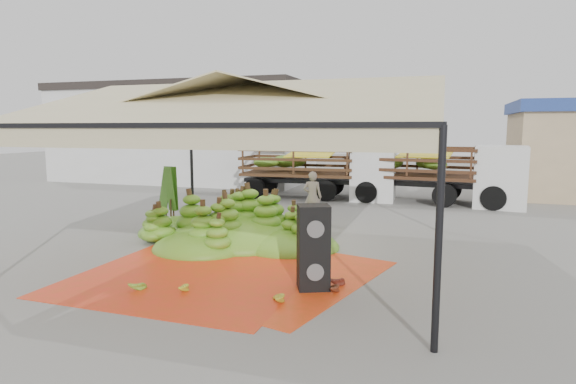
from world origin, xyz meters
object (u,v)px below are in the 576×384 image
(truck_left, at_px, (324,166))
(truck_right, at_px, (441,168))
(speaker_stack, at_px, (313,247))
(banana_heap, at_px, (236,216))
(vendor, at_px, (312,197))

(truck_left, distance_m, truck_right, 4.75)
(truck_left, height_order, truck_right, truck_right)
(speaker_stack, bearing_deg, banana_heap, 110.43)
(truck_left, xyz_separation_m, truck_right, (4.75, -0.04, 0.06))
(truck_right, bearing_deg, speaker_stack, -94.01)
(banana_heap, relative_size, vendor, 3.78)
(vendor, distance_m, truck_left, 5.51)
(vendor, xyz_separation_m, truck_right, (3.84, 5.37, 0.61))
(vendor, bearing_deg, truck_right, -130.40)
(banana_heap, bearing_deg, speaker_stack, -46.68)
(truck_left, bearing_deg, truck_right, -2.97)
(speaker_stack, distance_m, truck_right, 11.78)
(banana_heap, height_order, speaker_stack, speaker_stack)
(banana_heap, relative_size, speaker_stack, 3.89)
(truck_left, bearing_deg, banana_heap, -94.93)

